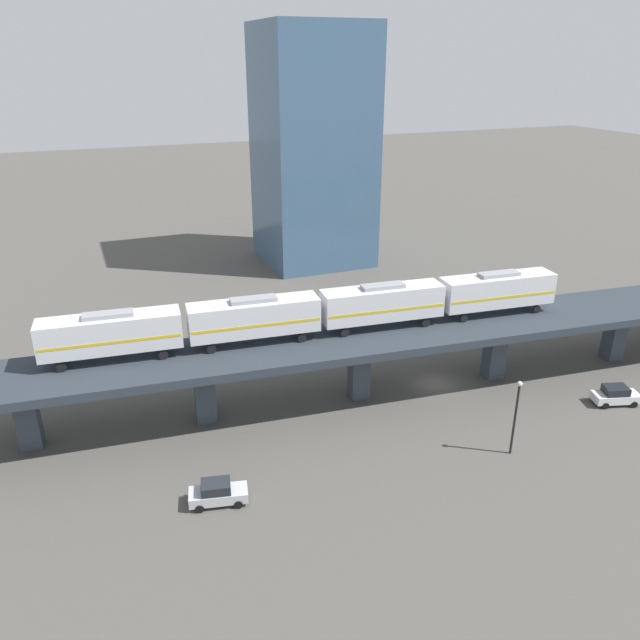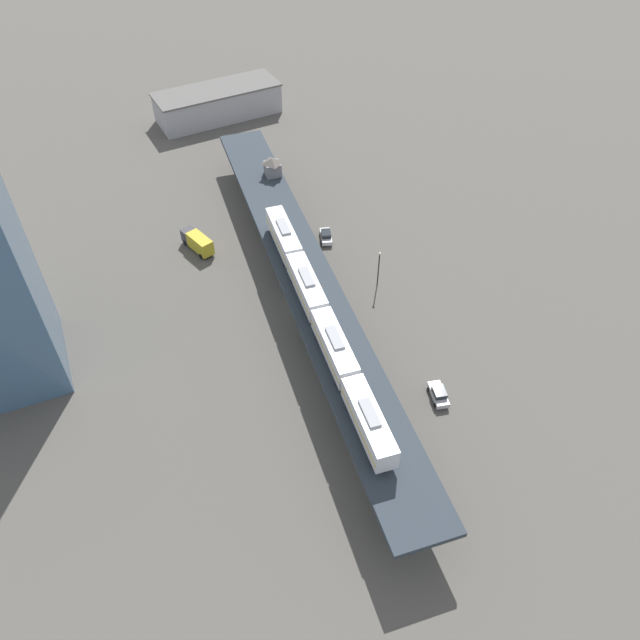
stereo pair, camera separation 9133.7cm
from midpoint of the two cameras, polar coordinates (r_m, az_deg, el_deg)
The scene contains 9 objects.
ground_plane at distance 71.93m, azimuth -24.35°, elevation -4.78°, with size 400.00×400.00×0.00m, color #4C4944.
elevated_viaduct at distance 67.94m, azimuth -25.76°, elevation -1.72°, with size 17.08×92.38×6.65m.
subway_train at distance 57.80m, azimuth -28.38°, elevation -7.84°, with size 7.52×49.84×4.45m.
signal_hut at distance 89.21m, azimuth -24.44°, elevation 12.79°, with size 3.51×3.51×3.40m.
street_car_silver at distance 55.43m, azimuth -11.86°, elevation -19.96°, with size 2.69×4.68×1.89m.
street_car_white at distance 81.18m, azimuth -18.85°, elevation 4.63°, with size 3.01×4.73×1.89m.
delivery_truck at distance 88.83m, azimuth -33.40°, elevation 3.34°, with size 4.44×7.54×3.20m.
street_lamp at distance 67.97m, azimuth -15.06°, elevation 0.11°, with size 0.44×0.44×6.94m.
warehouse_building at distance 126.73m, azimuth -25.14°, elevation 19.19°, with size 29.35×12.68×6.80m.
Camera 2 is at (-26.74, -68.40, 69.35)m, focal length 35.00 mm.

